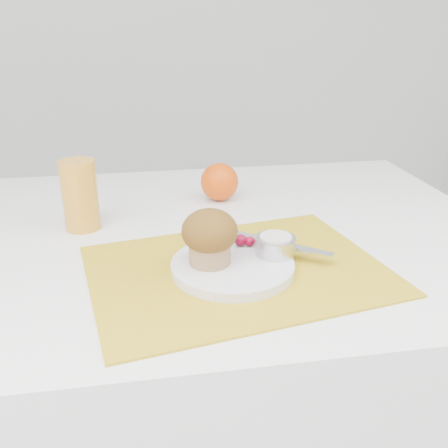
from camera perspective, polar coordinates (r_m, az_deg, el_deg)
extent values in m
cube|color=white|center=(1.13, -4.00, -18.50)|extent=(1.20, 0.80, 0.75)
cube|color=gold|center=(0.79, 1.55, -5.28)|extent=(0.50, 0.41, 0.00)
cylinder|color=silver|center=(0.78, 0.99, -4.86)|extent=(0.24, 0.24, 0.02)
cylinder|color=#BABABE|center=(0.80, 5.90, -2.47)|extent=(0.08, 0.08, 0.03)
cylinder|color=silver|center=(0.79, 5.94, -1.55)|extent=(0.06, 0.06, 0.01)
ellipsoid|color=#530215|center=(0.82, 1.92, -1.86)|extent=(0.02, 0.02, 0.02)
ellipsoid|color=#600217|center=(0.82, 2.95, -1.99)|extent=(0.02, 0.02, 0.02)
cube|color=silver|center=(0.84, 5.96, -2.16)|extent=(0.16, 0.14, 0.00)
sphere|color=#EA4F08|center=(1.08, -0.51, 4.84)|extent=(0.08, 0.08, 0.08)
cylinder|color=gold|center=(0.96, -16.13, 3.19)|extent=(0.08, 0.08, 0.13)
cylinder|color=#A97E52|center=(0.77, -1.63, -3.26)|extent=(0.07, 0.07, 0.03)
ellipsoid|color=#3C240B|center=(0.75, -1.66, -0.81)|extent=(0.09, 0.09, 0.07)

